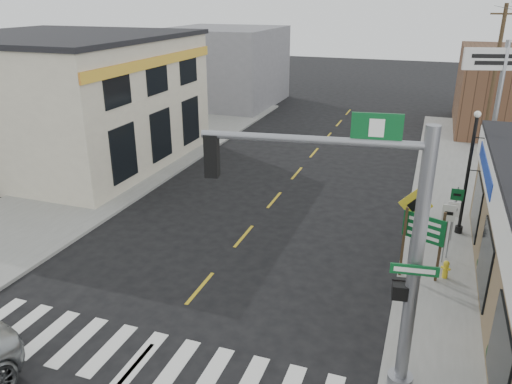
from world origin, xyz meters
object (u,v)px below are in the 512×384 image
(dance_center_sign, at_px, (501,84))
(lamp_post, at_px, (471,165))
(traffic_signal_pole, at_px, (381,234))
(utility_pole_far, at_px, (494,81))
(guide_sign, at_px, (423,235))
(fire_hydrant, at_px, (446,269))

(dance_center_sign, bearing_deg, lamp_post, -119.17)
(traffic_signal_pole, bearing_deg, utility_pole_far, 71.92)
(guide_sign, distance_m, lamp_post, 4.55)
(traffic_signal_pole, distance_m, utility_pole_far, 21.51)
(lamp_post, height_order, dance_center_sign, dance_center_sign)
(guide_sign, relative_size, lamp_post, 0.50)
(dance_center_sign, xyz_separation_m, utility_pole_far, (0.50, 8.10, -1.01))
(guide_sign, relative_size, fire_hydrant, 3.90)
(guide_sign, xyz_separation_m, utility_pole_far, (2.86, 15.88, 2.70))
(lamp_post, bearing_deg, guide_sign, -124.81)
(fire_hydrant, relative_size, dance_center_sign, 0.09)
(traffic_signal_pole, distance_m, guide_sign, 5.85)
(traffic_signal_pole, relative_size, guide_sign, 2.69)
(dance_center_sign, height_order, utility_pole_far, utility_pole_far)
(dance_center_sign, bearing_deg, guide_sign, -121.62)
(fire_hydrant, relative_size, utility_pole_far, 0.08)
(traffic_signal_pole, xyz_separation_m, dance_center_sign, (3.30, 13.06, 1.39))
(utility_pole_far, bearing_deg, fire_hydrant, -97.46)
(lamp_post, bearing_deg, traffic_signal_pole, -119.93)
(fire_hydrant, height_order, dance_center_sign, dance_center_sign)
(dance_center_sign, bearing_deg, utility_pole_far, 71.69)
(dance_center_sign, distance_m, utility_pole_far, 8.18)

